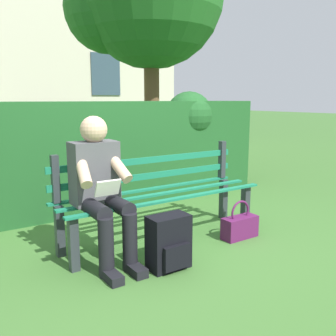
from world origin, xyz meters
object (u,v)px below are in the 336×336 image
object	(u,v)px
person_seated	(101,186)
backpack	(169,243)
park_bench	(158,194)
handbag	(240,226)

from	to	relation	value
person_seated	backpack	world-z (taller)	person_seated
park_bench	person_seated	bearing A→B (deg)	14.66
person_seated	handbag	bearing A→B (deg)	168.07
park_bench	handbag	bearing A→B (deg)	145.39
backpack	person_seated	bearing A→B (deg)	-49.44
park_bench	backpack	size ratio (longest dim) A/B	4.65
park_bench	handbag	size ratio (longest dim) A/B	5.40
handbag	person_seated	bearing A→B (deg)	-11.93
park_bench	handbag	distance (m)	0.85
park_bench	backpack	bearing A→B (deg)	64.95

